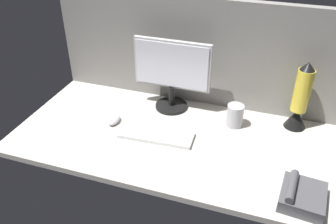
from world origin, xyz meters
TOP-DOWN VIEW (x-y plane):
  - ground_plane at (0.00, 0.00)cm, footprint 180.00×80.00cm
  - cubicle_wall_back at (0.00, 37.50)cm, footprint 180.00×5.00cm
  - monitor at (-19.56, 25.12)cm, footprint 42.27×18.00cm
  - keyboard at (-17.96, -4.54)cm, footprint 37.68×15.09cm
  - mouse at (-43.68, -0.06)cm, footprint 5.93×9.79cm
  - mug_steel at (17.25, 18.07)cm, footprint 8.64×8.64cm
  - lava_lamp at (47.48, 27.10)cm, footprint 11.22×11.22cm
  - desk_phone at (51.58, -26.96)cm, footprint 18.72×20.52cm

SIDE VIEW (x-z plane):
  - ground_plane at x=0.00cm, z-range -3.00..0.00cm
  - keyboard at x=-17.96cm, z-range 0.00..2.00cm
  - mouse at x=-43.68cm, z-range 0.00..3.40cm
  - desk_phone at x=51.58cm, z-range -1.21..7.59cm
  - mug_steel at x=17.25cm, z-range 0.00..11.98cm
  - lava_lamp at x=47.48cm, z-range -2.96..33.78cm
  - monitor at x=-19.56cm, z-range 2.18..41.92cm
  - cubicle_wall_back at x=0.00cm, z-range 0.00..59.74cm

